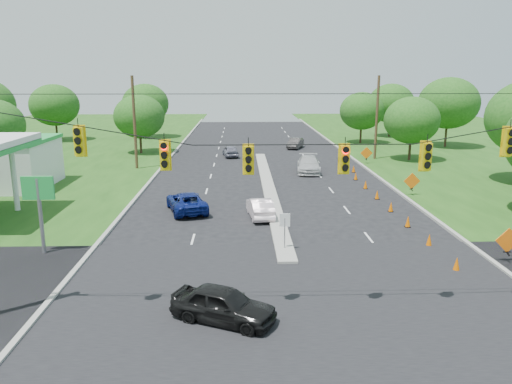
{
  "coord_description": "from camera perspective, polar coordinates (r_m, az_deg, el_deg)",
  "views": [
    {
      "loc": [
        -2.29,
        -18.8,
        9.05
      ],
      "look_at": [
        -1.44,
        7.73,
        2.8
      ],
      "focal_mm": 35.0,
      "sensor_mm": 36.0,
      "label": 1
    }
  ],
  "objects": [
    {
      "name": "cone_1",
      "position": [
        28.63,
        19.19,
        -5.21
      ],
      "size": [
        0.32,
        0.32,
        0.7
      ],
      "primitive_type": "cone",
      "color": "#DC5C00",
      "rests_on": "ground"
    },
    {
      "name": "cone_9",
      "position": [
        55.08,
        9.51,
        3.98
      ],
      "size": [
        0.32,
        0.32,
        0.7
      ],
      "primitive_type": "cone",
      "color": "#DC5C00",
      "rests_on": "ground"
    },
    {
      "name": "white_sedan",
      "position": [
        32.39,
        0.48,
        -1.8
      ],
      "size": [
        1.83,
        4.04,
        1.29
      ],
      "primitive_type": "imported",
      "rotation": [
        0.0,
        0.0,
        3.26
      ],
      "color": "white",
      "rests_on": "ground"
    },
    {
      "name": "cross_street",
      "position": [
        20.99,
        4.73,
        -12.34
      ],
      "size": [
        160.0,
        14.0,
        0.02
      ],
      "primitive_type": "cube",
      "color": "black",
      "rests_on": "ground"
    },
    {
      "name": "work_sign_2",
      "position": [
        53.06,
        12.51,
        4.31
      ],
      "size": [
        1.27,
        0.58,
        1.37
      ],
      "color": "black",
      "rests_on": "ground"
    },
    {
      "name": "median",
      "position": [
        40.88,
        1.43,
        0.46
      ],
      "size": [
        1.0,
        34.0,
        0.18
      ],
      "primitive_type": "cube",
      "color": "gray",
      "rests_on": "ground"
    },
    {
      "name": "tree_10",
      "position": [
        68.17,
        21.16,
        9.45
      ],
      "size": [
        7.56,
        7.56,
        8.82
      ],
      "color": "black",
      "rests_on": "ground"
    },
    {
      "name": "dark_car_receding",
      "position": [
        63.34,
        4.51,
        5.59
      ],
      "size": [
        2.62,
        4.21,
        1.31
      ],
      "primitive_type": "imported",
      "rotation": [
        0.0,
        0.0,
        -0.34
      ],
      "color": "#2D2B2A",
      "rests_on": "ground"
    },
    {
      "name": "utility_pole_far_left",
      "position": [
        50.07,
        -13.71,
        7.66
      ],
      "size": [
        0.28,
        0.28,
        9.0
      ],
      "primitive_type": "cylinder",
      "color": "#422D1C",
      "rests_on": "ground"
    },
    {
      "name": "curb_left",
      "position": [
        50.25,
        -10.75,
        2.64
      ],
      "size": [
        0.25,
        110.0,
        0.16
      ],
      "primitive_type": "cube",
      "color": "gray",
      "rests_on": "ground"
    },
    {
      "name": "cone_3",
      "position": [
        34.97,
        15.17,
        -1.63
      ],
      "size": [
        0.32,
        0.32,
        0.7
      ],
      "primitive_type": "cone",
      "color": "#DC5C00",
      "rests_on": "ground"
    },
    {
      "name": "cone_7",
      "position": [
        48.33,
        11.1,
        2.63
      ],
      "size": [
        0.32,
        0.32,
        0.7
      ],
      "primitive_type": "cone",
      "color": "#DC5C00",
      "rests_on": "ground"
    },
    {
      "name": "tree_6",
      "position": [
        75.18,
        -12.52,
        9.82
      ],
      "size": [
        6.72,
        6.72,
        7.84
      ],
      "color": "black",
      "rests_on": "ground"
    },
    {
      "name": "cone_2",
      "position": [
        31.77,
        16.97,
        -3.24
      ],
      "size": [
        0.32,
        0.32,
        0.7
      ],
      "primitive_type": "cone",
      "color": "#DC5C00",
      "rests_on": "ground"
    },
    {
      "name": "tree_11",
      "position": [
        77.21,
        15.18,
        9.76
      ],
      "size": [
        6.72,
        6.72,
        7.84
      ],
      "color": "black",
      "rests_on": "ground"
    },
    {
      "name": "silver_car_oncoming",
      "position": [
        56.68,
        -2.93,
        4.71
      ],
      "size": [
        2.08,
        3.99,
        1.3
      ],
      "primitive_type": "imported",
      "rotation": [
        0.0,
        0.0,
        3.29
      ],
      "color": "slate",
      "rests_on": "ground"
    },
    {
      "name": "tree_12",
      "position": [
        68.92,
        12.0,
        9.04
      ],
      "size": [
        5.88,
        5.88,
        6.86
      ],
      "color": "black",
      "rests_on": "ground"
    },
    {
      "name": "work_sign_1",
      "position": [
        39.87,
        17.39,
        1.12
      ],
      "size": [
        1.27,
        0.58,
        1.37
      ],
      "color": "black",
      "rests_on": "ground"
    },
    {
      "name": "cone_8",
      "position": [
        51.7,
        10.25,
        3.35
      ],
      "size": [
        0.32,
        0.32,
        0.7
      ],
      "primitive_type": "cone",
      "color": "#DC5C00",
      "rests_on": "ground"
    },
    {
      "name": "tree_5",
      "position": [
        60.14,
        -13.2,
        8.41
      ],
      "size": [
        5.88,
        5.88,
        6.86
      ],
      "color": "black",
      "rests_on": "ground"
    },
    {
      "name": "work_sign_0",
      "position": [
        27.47,
        26.84,
        -5.07
      ],
      "size": [
        1.27,
        0.58,
        1.37
      ],
      "color": "black",
      "rests_on": "ground"
    },
    {
      "name": "cone_6",
      "position": [
        44.85,
        11.33,
        1.8
      ],
      "size": [
        0.32,
        0.32,
        0.7
      ],
      "primitive_type": "cone",
      "color": "#DC5C00",
      "rests_on": "ground"
    },
    {
      "name": "blue_pickup",
      "position": [
        34.06,
        -7.95,
        -1.13
      ],
      "size": [
        3.49,
        5.25,
        1.34
      ],
      "primitive_type": "imported",
      "rotation": [
        0.0,
        0.0,
        3.43
      ],
      "color": "navy",
      "rests_on": "ground"
    },
    {
      "name": "black_sedan",
      "position": [
        19.12,
        -3.74,
        -12.73
      ],
      "size": [
        4.33,
        3.16,
        1.37
      ],
      "primitive_type": "imported",
      "rotation": [
        0.0,
        0.0,
        1.14
      ],
      "color": "black",
      "rests_on": "ground"
    },
    {
      "name": "tree_4",
      "position": [
        75.44,
        -22.05,
        9.19
      ],
      "size": [
        6.72,
        6.72,
        7.84
      ],
      "color": "black",
      "rests_on": "ground"
    },
    {
      "name": "curb_right",
      "position": [
        51.16,
        12.23,
        2.76
      ],
      "size": [
        0.25,
        110.0,
        0.16
      ],
      "primitive_type": "cube",
      "color": "gray",
      "rests_on": "ground"
    },
    {
      "name": "utility_pole_far_right",
      "position": [
        55.99,
        13.64,
        8.22
      ],
      "size": [
        0.28,
        0.28,
        9.0
      ],
      "primitive_type": "cylinder",
      "color": "#422D1C",
      "rests_on": "ground"
    },
    {
      "name": "silver_car_far",
      "position": [
        47.69,
        6.04,
        3.16
      ],
      "size": [
        2.68,
        5.43,
        1.52
      ],
      "primitive_type": "imported",
      "rotation": [
        0.0,
        0.0,
        -0.11
      ],
      "color": "#BDBDBD",
      "rests_on": "ground"
    },
    {
      "name": "cone_4",
      "position": [
        38.23,
        13.67,
        -0.29
      ],
      "size": [
        0.32,
        0.32,
        0.7
      ],
      "primitive_type": "cone",
      "color": "#DC5C00",
      "rests_on": "ground"
    },
    {
      "name": "cone_5",
      "position": [
        41.52,
        12.41,
        0.84
      ],
      "size": [
        0.32,
        0.32,
        0.7
      ],
      "primitive_type": "cone",
      "color": "#DC5C00",
      "rests_on": "ground"
    },
    {
      "name": "ground",
      "position": [
        20.99,
        4.73,
        -12.34
      ],
      "size": [
        160.0,
        160.0,
        0.0
      ],
      "primitive_type": "plane",
      "color": "black",
      "rests_on": "ground"
    },
    {
      "name": "tree_9",
      "position": [
        56.08,
        17.38,
        7.83
      ],
      "size": [
        5.88,
        5.88,
        6.86
      ],
      "color": "black",
      "rests_on": "ground"
    },
    {
      "name": "cone_0",
      "position": [
        25.59,
        21.95,
        -7.64
      ],
      "size": [
        0.32,
        0.32,
        0.7
      ],
      "primitive_type": "cone",
      "color": "#DC5C00",
      "rests_on": "ground"
    },
    {
      "name": "median_sign",
      "position": [
        26.04,
        3.31,
        -3.72
      ],
      "size": [
        0.55,
        0.06,
        2.05
      ],
      "color": "gray",
      "rests_on": "ground"
    },
    {
      "name": "signal_span",
      "position": [
        18.4,
        5.22,
        0.38
      ],
      "size": [
        25.6,
        0.32,
        9.0
      ],
      "color": "#422D1C",
      "rests_on": "ground"
    }
  ]
}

